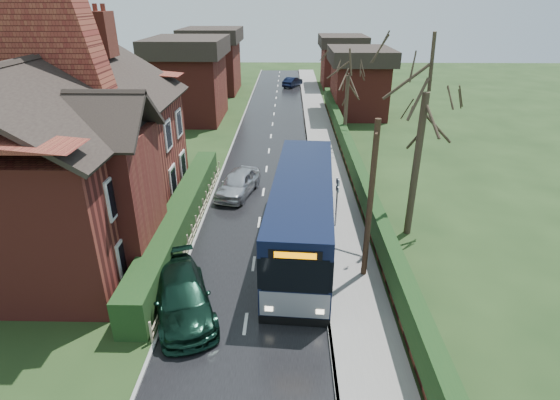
{
  "coord_description": "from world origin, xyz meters",
  "views": [
    {
      "loc": [
        1.52,
        -14.59,
        10.88
      ],
      "look_at": [
        1.13,
        5.0,
        1.8
      ],
      "focal_mm": 28.0,
      "sensor_mm": 36.0,
      "label": 1
    }
  ],
  "objects_px": {
    "car_green": "(181,296)",
    "bus_stop_sign": "(337,195)",
    "car_silver": "(238,183)",
    "bus": "(302,214)",
    "telegraph_pole": "(370,203)",
    "brick_house": "(70,151)"
  },
  "relations": [
    {
      "from": "bus_stop_sign",
      "to": "car_silver",
      "type": "bearing_deg",
      "value": 131.7
    },
    {
      "from": "brick_house",
      "to": "telegraph_pole",
      "type": "distance_m",
      "value": 14.03
    },
    {
      "from": "brick_house",
      "to": "car_silver",
      "type": "height_order",
      "value": "brick_house"
    },
    {
      "from": "bus",
      "to": "car_silver",
      "type": "bearing_deg",
      "value": 125.51
    },
    {
      "from": "car_silver",
      "to": "car_green",
      "type": "distance_m",
      "value": 11.07
    },
    {
      "from": "car_silver",
      "to": "car_green",
      "type": "relative_size",
      "value": 0.86
    },
    {
      "from": "bus",
      "to": "car_green",
      "type": "xyz_separation_m",
      "value": [
        -4.65,
        -4.97,
        -1.01
      ]
    },
    {
      "from": "car_silver",
      "to": "car_green",
      "type": "bearing_deg",
      "value": -80.35
    },
    {
      "from": "car_silver",
      "to": "bus_stop_sign",
      "type": "relative_size",
      "value": 1.56
    },
    {
      "from": "brick_house",
      "to": "bus_stop_sign",
      "type": "distance_m",
      "value": 13.0
    },
    {
      "from": "car_silver",
      "to": "bus",
      "type": "bearing_deg",
      "value": -44.0
    },
    {
      "from": "brick_house",
      "to": "bus",
      "type": "distance_m",
      "value": 11.3
    },
    {
      "from": "car_green",
      "to": "telegraph_pole",
      "type": "xyz_separation_m",
      "value": [
        7.25,
        2.5,
        2.75
      ]
    },
    {
      "from": "bus",
      "to": "car_green",
      "type": "relative_size",
      "value": 2.31
    },
    {
      "from": "brick_house",
      "to": "car_silver",
      "type": "bearing_deg",
      "value": 34.23
    },
    {
      "from": "car_silver",
      "to": "car_green",
      "type": "height_order",
      "value": "car_silver"
    },
    {
      "from": "car_green",
      "to": "telegraph_pole",
      "type": "distance_m",
      "value": 8.15
    },
    {
      "from": "telegraph_pole",
      "to": "car_green",
      "type": "bearing_deg",
      "value": -145.76
    },
    {
      "from": "car_green",
      "to": "bus",
      "type": "bearing_deg",
      "value": 25.86
    },
    {
      "from": "telegraph_pole",
      "to": "bus_stop_sign",
      "type": "bearing_deg",
      "value": 115.67
    },
    {
      "from": "car_green",
      "to": "bus_stop_sign",
      "type": "distance_m",
      "value": 9.47
    },
    {
      "from": "car_green",
      "to": "bus_stop_sign",
      "type": "bearing_deg",
      "value": 25.66
    }
  ]
}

